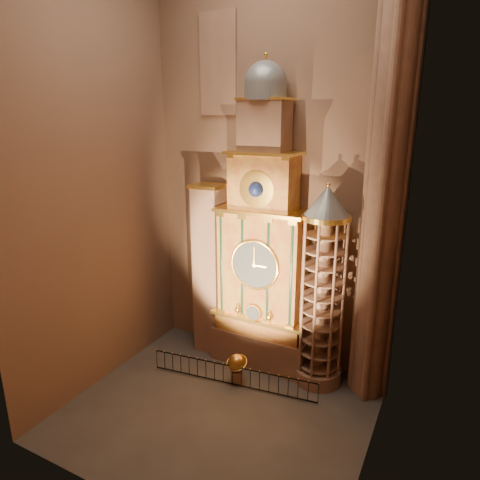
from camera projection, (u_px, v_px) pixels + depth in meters
The scene contains 11 objects.
floor at pixel (218, 411), 20.88m from camera, with size 14.00×14.00×0.00m, color #383330.
wall_back at pixel (272, 171), 22.93m from camera, with size 22.00×22.00×0.00m, color brown.
wall_left at pixel (92, 177), 20.92m from camera, with size 22.00×22.00×0.00m, color brown.
wall_right at pixel (389, 202), 14.72m from camera, with size 22.00×22.00×0.00m, color brown.
astronomical_clock at pixel (262, 253), 23.25m from camera, with size 5.60×2.41×16.70m.
portrait_tower at pixel (210, 269), 25.20m from camera, with size 1.80×1.60×10.20m.
stair_turret at pixel (322, 290), 21.87m from camera, with size 2.50×2.50×10.80m.
gothic_pier at pixel (387, 181), 19.38m from camera, with size 2.04×2.04×22.00m.
stained_glass_window at pixel (218, 64), 22.75m from camera, with size 2.20×0.14×5.20m.
celestial_globe at pixel (237, 366), 22.82m from camera, with size 1.30×1.24×1.68m.
iron_railing at pixel (232, 375), 22.68m from camera, with size 9.09×1.21×1.13m.
Camera 1 is at (9.11, -15.24, 13.84)m, focal length 32.00 mm.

